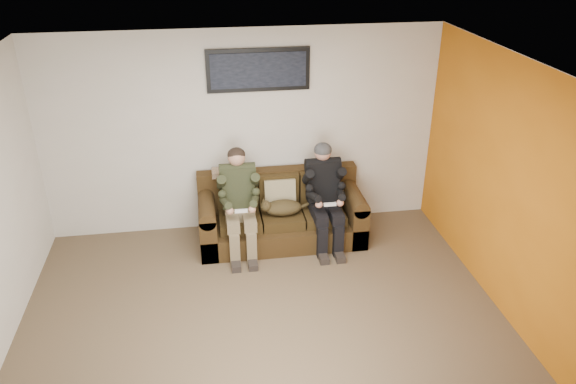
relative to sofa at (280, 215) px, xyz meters
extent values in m
plane|color=brown|center=(-0.41, -1.82, -0.32)|extent=(5.00, 5.00, 0.00)
plane|color=silver|center=(-0.41, -1.82, 2.28)|extent=(5.00, 5.00, 0.00)
plane|color=beige|center=(-0.41, 0.43, 0.98)|extent=(5.00, 0.00, 5.00)
plane|color=beige|center=(2.09, -1.82, 0.98)|extent=(0.00, 4.50, 4.50)
plane|color=#BE6713|center=(2.08, -1.82, 0.98)|extent=(0.00, 4.50, 4.50)
cube|color=#372510|center=(0.00, -0.07, -0.18)|extent=(2.06, 0.89, 0.28)
cube|color=#372510|center=(0.00, 0.28, 0.24)|extent=(2.06, 0.19, 0.56)
cube|color=#372510|center=(-0.93, -0.07, -0.04)|extent=(0.21, 0.89, 0.56)
cube|color=#372510|center=(0.93, -0.07, -0.04)|extent=(0.21, 0.89, 0.56)
cylinder|color=#372510|center=(-0.93, -0.07, 0.24)|extent=(0.21, 0.89, 0.21)
cylinder|color=#372510|center=(0.93, -0.07, 0.24)|extent=(0.21, 0.89, 0.21)
cube|color=#33250F|center=(-0.53, -0.12, 0.03)|extent=(0.51, 0.56, 0.13)
cube|color=#33250F|center=(-0.53, 0.15, 0.30)|extent=(0.51, 0.13, 0.41)
cube|color=#33250F|center=(0.00, -0.12, 0.03)|extent=(0.51, 0.56, 0.13)
cube|color=#33250F|center=(0.00, 0.15, 0.30)|extent=(0.51, 0.13, 0.41)
cube|color=#33250F|center=(0.53, -0.12, 0.03)|extent=(0.51, 0.56, 0.13)
cube|color=#33250F|center=(0.53, 0.15, 0.30)|extent=(0.51, 0.13, 0.41)
cube|color=#948761|center=(0.00, 0.04, 0.28)|extent=(0.39, 0.19, 0.39)
cube|color=tan|center=(-0.62, 0.26, 0.52)|extent=(0.42, 0.21, 0.07)
cube|color=#756549|center=(-0.53, -0.15, 0.16)|extent=(0.36, 0.30, 0.14)
cube|color=#292E1B|center=(-0.53, -0.05, 0.46)|extent=(0.40, 0.30, 0.53)
cylinder|color=#292E1B|center=(-0.53, -0.03, 0.67)|extent=(0.44, 0.18, 0.18)
sphere|color=tan|center=(-0.53, -0.01, 0.83)|extent=(0.21, 0.21, 0.21)
cube|color=#756549|center=(-0.63, -0.35, 0.15)|extent=(0.15, 0.42, 0.13)
cube|color=#756549|center=(-0.43, -0.35, 0.15)|extent=(0.15, 0.42, 0.13)
cube|color=#756549|center=(-0.63, -0.55, -0.11)|extent=(0.12, 0.13, 0.41)
cube|color=#756549|center=(-0.43, -0.55, -0.11)|extent=(0.12, 0.13, 0.41)
cube|color=black|center=(-0.63, -0.63, -0.28)|extent=(0.11, 0.26, 0.08)
cube|color=black|center=(-0.43, -0.63, -0.28)|extent=(0.11, 0.26, 0.08)
cylinder|color=#292E1B|center=(-0.73, -0.12, 0.56)|extent=(0.11, 0.30, 0.28)
cylinder|color=#292E1B|center=(-0.33, -0.12, 0.56)|extent=(0.11, 0.30, 0.28)
cylinder|color=#292E1B|center=(-0.70, -0.34, 0.40)|extent=(0.14, 0.32, 0.15)
cylinder|color=#292E1B|center=(-0.36, -0.34, 0.40)|extent=(0.14, 0.32, 0.15)
sphere|color=tan|center=(-0.66, -0.46, 0.35)|extent=(0.09, 0.09, 0.09)
sphere|color=tan|center=(-0.40, -0.46, 0.35)|extent=(0.09, 0.09, 0.09)
cube|color=white|center=(-0.53, -0.48, 0.35)|extent=(0.15, 0.04, 0.03)
ellipsoid|color=black|center=(-0.53, 0.01, 0.86)|extent=(0.22, 0.22, 0.17)
cube|color=black|center=(0.53, -0.15, 0.16)|extent=(0.36, 0.30, 0.14)
cube|color=black|center=(0.53, -0.05, 0.46)|extent=(0.40, 0.30, 0.53)
cylinder|color=black|center=(0.53, -0.03, 0.67)|extent=(0.44, 0.18, 0.18)
sphere|color=tan|center=(0.53, -0.01, 0.83)|extent=(0.21, 0.21, 0.21)
cube|color=black|center=(0.43, -0.35, 0.15)|extent=(0.15, 0.42, 0.13)
cube|color=black|center=(0.63, -0.35, 0.15)|extent=(0.15, 0.42, 0.13)
cube|color=black|center=(0.43, -0.55, -0.11)|extent=(0.12, 0.13, 0.41)
cube|color=black|center=(0.63, -0.55, -0.11)|extent=(0.12, 0.13, 0.41)
cube|color=black|center=(0.43, -0.63, -0.28)|extent=(0.11, 0.26, 0.08)
cube|color=black|center=(0.63, -0.63, -0.28)|extent=(0.11, 0.26, 0.08)
cylinder|color=black|center=(0.33, -0.12, 0.56)|extent=(0.11, 0.30, 0.28)
cylinder|color=black|center=(0.73, -0.12, 0.56)|extent=(0.11, 0.30, 0.28)
cylinder|color=black|center=(0.36, -0.34, 0.40)|extent=(0.14, 0.32, 0.15)
cylinder|color=black|center=(0.70, -0.34, 0.40)|extent=(0.14, 0.32, 0.15)
sphere|color=tan|center=(0.40, -0.46, 0.35)|extent=(0.09, 0.09, 0.09)
sphere|color=tan|center=(0.66, -0.46, 0.35)|extent=(0.09, 0.09, 0.09)
cube|color=white|center=(0.53, -0.48, 0.35)|extent=(0.15, 0.04, 0.03)
ellipsoid|color=black|center=(0.53, -0.01, 0.86)|extent=(0.22, 0.22, 0.19)
ellipsoid|color=#4C3D1E|center=(0.01, -0.17, 0.19)|extent=(0.47, 0.26, 0.19)
sphere|color=#4C3D1E|center=(-0.21, -0.20, 0.24)|extent=(0.14, 0.14, 0.14)
cone|color=#4C3D1E|center=(-0.23, -0.23, 0.31)|extent=(0.04, 0.04, 0.04)
cone|color=#4C3D1E|center=(-0.23, -0.16, 0.31)|extent=(0.04, 0.04, 0.04)
cylinder|color=#4C3D1E|center=(0.25, -0.12, 0.15)|extent=(0.26, 0.13, 0.08)
cube|color=black|center=(-0.20, 0.40, 1.78)|extent=(1.25, 0.04, 0.52)
cube|color=black|center=(-0.20, 0.37, 1.78)|extent=(1.15, 0.01, 0.42)
camera|label=1|loc=(-0.88, -6.24, 3.46)|focal=35.00mm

